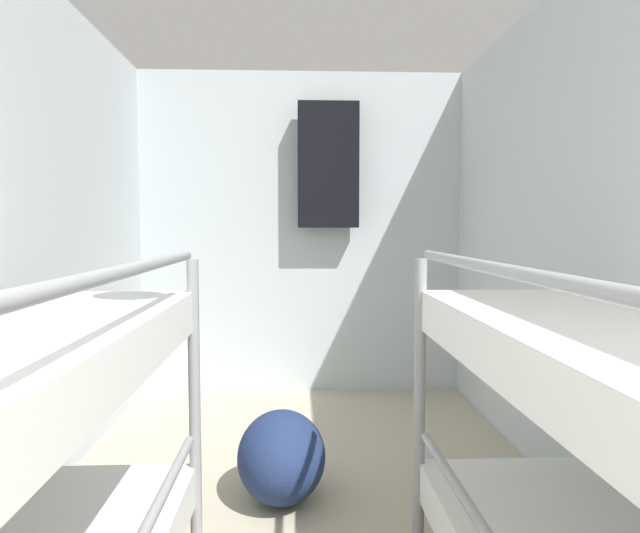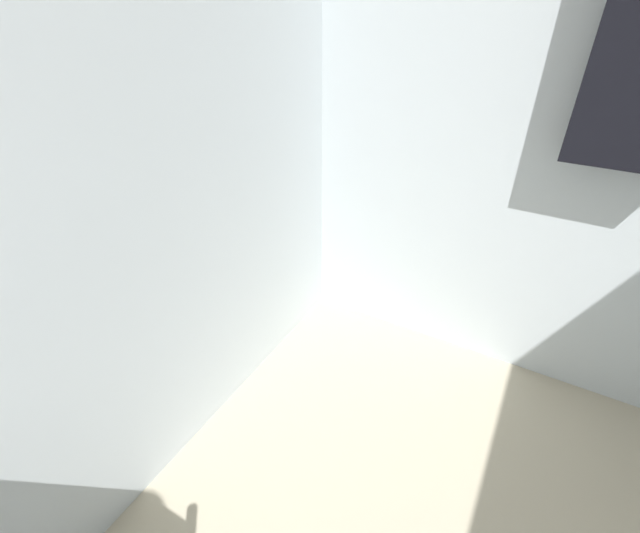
# 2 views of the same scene
# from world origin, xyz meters

# --- Properties ---
(wall_back) EXTENTS (2.51, 0.06, 2.38)m
(wall_back) POSITION_xyz_m (0.00, 4.49, 1.19)
(wall_back) COLOR silver
(wall_back) RESTS_ON ground_plane
(duffel_bag) EXTENTS (0.40, 0.53, 0.40)m
(duffel_bag) POSITION_xyz_m (-0.11, 2.71, 0.20)
(duffel_bag) COLOR navy
(duffel_bag) RESTS_ON ground_plane
(hanging_coat) EXTENTS (0.44, 0.12, 0.90)m
(hanging_coat) POSITION_xyz_m (0.19, 4.34, 1.68)
(hanging_coat) COLOR black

